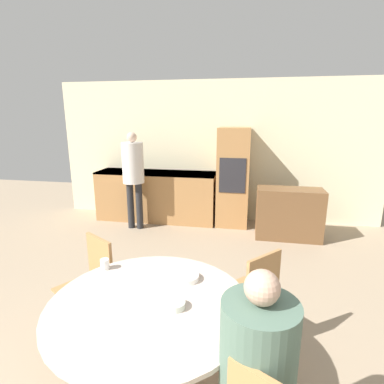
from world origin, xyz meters
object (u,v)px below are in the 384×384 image
Objects in this scene: chair_far_right at (253,292)px; bowl_near at (186,277)px; oven_unit at (233,177)px; bowl_far at (175,305)px; person_seated at (257,371)px; cup at (105,264)px; chair_far_left at (92,280)px; dining_table at (150,331)px; sideboard at (289,214)px; person_standing at (133,170)px; bowl_centre at (225,287)px.

chair_far_right reaches higher than bowl_near.
oven_unit is 3.70m from bowl_far.
cup is at bearing 147.06° from person_seated.
chair_far_right reaches higher than cup.
chair_far_left reaches higher than bowl_near.
chair_far_left reaches higher than cup.
person_seated is at bearing -85.22° from oven_unit.
bowl_far is at bearing -90.42° from bowl_near.
dining_table is 15.81× the size of cup.
bowl_far is at bearing -9.17° from dining_table.
chair_far_right reaches higher than bowl_far.
person_standing reaches higher than sideboard.
chair_far_left reaches higher than bowl_far.
bowl_centre is at bearing 17.32° from chair_far_left.
sideboard is at bearing 67.78° from dining_table.
bowl_centre is at bearing -105.50° from sideboard.
chair_far_left is at bearing -128.12° from sideboard.
oven_unit reaches higher than chair_far_right.
cup is at bearing 176.87° from bowl_near.
person_standing reaches higher than cup.
oven_unit is 1.99× the size of chair_far_right.
person_seated is 0.69m from bowl_centre.
cup reaches higher than sideboard.
bowl_far is (-0.00, -0.35, 0.00)m from bowl_near.
cup is at bearing -34.66° from chair_far_right.
dining_table is at bearing -5.33° from chair_far_left.
sideboard is 5.92× the size of bowl_centre.
chair_far_left is 10.39× the size of cup.
chair_far_left is (-0.75, 0.56, -0.02)m from dining_table.
sideboard is at bearing 57.52° from cup.
chair_far_left is at bearing 165.44° from bowl_near.
chair_far_left is at bearing -44.87° from chair_far_right.
bowl_far is at bearing -109.16° from sideboard.
chair_far_left is (-2.04, -2.60, 0.09)m from sideboard.
chair_far_left is 6.55× the size of bowl_far.
bowl_centre is (-0.21, 0.66, 0.04)m from person_seated.
person_standing is at bearing 134.48° from chair_far_left.
cup is at bearing 143.96° from dining_table.
oven_unit is at bearing 75.64° from cup.
oven_unit is at bearing -130.94° from chair_far_right.
bowl_centre is (1.81, -2.89, -0.29)m from person_standing.
person_seated is 0.64m from bowl_far.
dining_table is (-0.35, -3.66, -0.36)m from oven_unit.
sideboard is at bearing -150.60° from chair_far_right.
bowl_centre is (0.13, -3.42, -0.12)m from oven_unit.
oven_unit reaches higher than bowl_near.
sideboard is 3.64m from person_seated.
chair_far_right is 0.51m from bowl_centre.
cup is at bearing -104.36° from oven_unit.
dining_table is 0.67m from cup.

